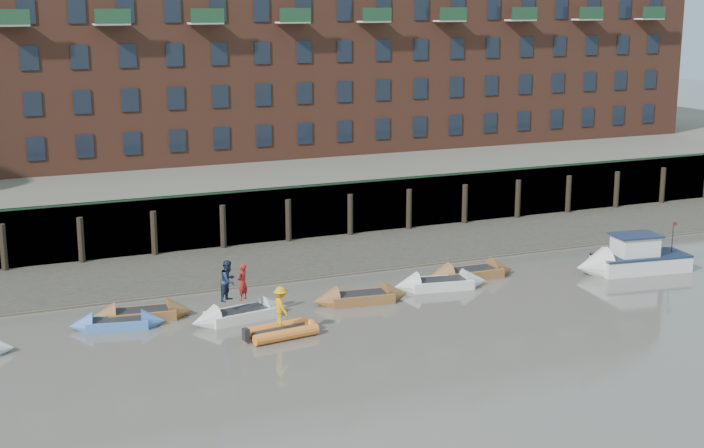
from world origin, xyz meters
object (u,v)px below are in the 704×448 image
motor_launch (624,260)px  person_rower_b (228,281)px  rowboat_3 (240,315)px  person_rib_crew (281,306)px  rowboat_1 (117,323)px  rib_tender (284,331)px  rowboat_6 (471,273)px  rowboat_5 (441,284)px  rowboat_2 (142,314)px  person_rower_a (242,282)px  rowboat_4 (361,298)px

motor_launch → person_rower_b: (-21.43, 0.68, 1.21)m
rowboat_3 → person_rib_crew: bearing=-82.1°
rowboat_1 → rib_tender: bearing=-19.8°
motor_launch → rowboat_6: bearing=-8.6°
rowboat_3 → rowboat_5: rowboat_5 is taller
rowboat_3 → person_rower_b: person_rower_b is taller
rowboat_2 → rowboat_3: bearing=-17.4°
person_rib_crew → person_rower_a: bearing=11.7°
rowboat_4 → person_rib_crew: 6.08m
rowboat_2 → rowboat_6: rowboat_6 is taller
rowboat_4 → person_rower_b: bearing=-172.4°
rowboat_3 → rowboat_5: bearing=-5.9°
rowboat_6 → rowboat_5: bearing=-154.2°
rowboat_6 → rowboat_1: bearing=-175.7°
rowboat_5 → motor_launch: (10.29, -1.29, 0.41)m
rowboat_1 → rib_tender: (6.36, -3.91, 0.03)m
rowboat_2 → person_rower_b: bearing=-18.9°
rowboat_1 → rowboat_3: size_ratio=0.87×
motor_launch → rowboat_4: bearing=4.8°
motor_launch → rowboat_1: bearing=4.0°
rowboat_5 → rib_tender: size_ratio=1.51×
rowboat_3 → person_rower_b: bearing=157.9°
rowboat_5 → person_rib_crew: bearing=-149.8°
rowboat_1 → person_rib_crew: bearing=-20.8°
rowboat_6 → person_rower_b: size_ratio=2.67×
rowboat_5 → person_rower_b: person_rower_b is taller
rowboat_3 → rib_tender: (1.05, -2.83, -0.00)m
rowboat_1 → rowboat_6: 18.32m
motor_launch → rowboat_3: bearing=6.1°
rowboat_6 → rib_tender: rowboat_6 is taller
rib_tender → rowboat_4: bearing=23.8°
rowboat_3 → person_rower_b: 1.70m
rowboat_4 → person_rower_a: bearing=-171.2°
rowboat_6 → person_rib_crew: person_rib_crew is taller
motor_launch → rowboat_2: bearing=2.1°
rowboat_6 → person_rib_crew: (-12.08, -4.64, 1.13)m
rowboat_1 → rowboat_2: (1.24, 0.77, 0.02)m
rowboat_6 → person_rower_a: (-12.87, -1.75, 1.51)m
rowboat_3 → person_rower_a: size_ratio=2.96×
rowboat_2 → rowboat_3: 4.47m
rowboat_3 → person_rower_a: bearing=-13.8°
rowboat_3 → rowboat_5: 10.68m
rib_tender → person_rower_a: bearing=100.8°
rowboat_4 → motor_launch: (14.91, -0.75, 0.42)m
rowboat_4 → rowboat_6: 7.13m
rowboat_2 → rowboat_5: (14.73, -1.13, 0.01)m
motor_launch → person_rib_crew: bearing=14.3°
rowboat_6 → rowboat_2: bearing=-178.2°
rowboat_2 → rowboat_4: (10.11, -1.67, 0.00)m
person_rower_a → rowboat_3: bearing=-41.1°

